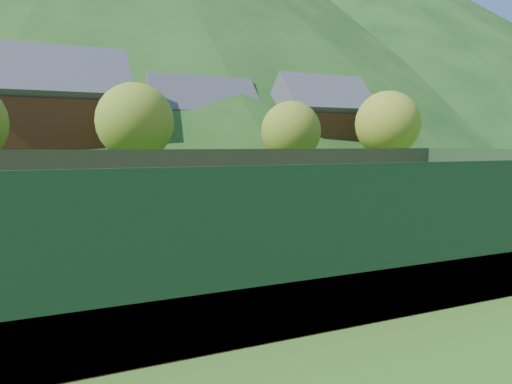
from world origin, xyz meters
name	(u,v)px	position (x,y,z in m)	size (l,w,h in m)	color
ground	(294,216)	(0.00, 0.00, 0.00)	(400.00, 400.00, 0.00)	#295019
clay_court	(294,216)	(0.00, 0.00, 0.01)	(40.00, 24.00, 0.02)	#B03A1C
mountain_far	(108,1)	(10.00, 160.00, 55.00)	(280.00, 280.00, 110.00)	#173613
mountain_far_right	(313,37)	(90.00, 150.00, 47.50)	(260.00, 260.00, 95.00)	#143412
coach	(283,203)	(-1.41, -1.62, 0.89)	(0.63, 0.42, 1.74)	#1A5CAE
student_a	(328,193)	(3.31, 2.24, 0.73)	(0.69, 0.54, 1.43)	#D26512
student_b	(318,191)	(3.38, 3.34, 0.70)	(0.80, 0.33, 1.36)	orange
student_c	(343,191)	(4.82, 3.05, 0.69)	(0.66, 0.43, 1.34)	orange
student_d	(380,193)	(6.25, 1.53, 0.69)	(0.86, 0.50, 1.34)	orange
tennis_ball_0	(153,234)	(-6.97, -1.93, 0.05)	(0.07, 0.07, 0.07)	#C4D423
tennis_ball_1	(328,231)	(-0.81, -4.16, 0.05)	(0.07, 0.07, 0.07)	#C4D423
tennis_ball_2	(361,213)	(3.12, -0.97, 0.05)	(0.07, 0.07, 0.07)	#C4D423
tennis_ball_3	(299,253)	(-3.50, -6.76, 0.05)	(0.07, 0.07, 0.07)	#C4D423
tennis_ball_4	(166,228)	(-6.26, -0.90, 0.05)	(0.07, 0.07, 0.07)	#C4D423
tennis_ball_5	(264,241)	(-3.77, -4.75, 0.05)	(0.07, 0.07, 0.07)	#C4D423
tennis_ball_6	(270,229)	(-2.61, -2.83, 0.05)	(0.07, 0.07, 0.07)	#C4D423
tennis_ball_7	(384,219)	(2.97, -2.82, 0.05)	(0.07, 0.07, 0.07)	#C4D423
tennis_ball_8	(288,235)	(-2.54, -4.22, 0.05)	(0.07, 0.07, 0.07)	#C4D423
tennis_ball_9	(153,262)	(-7.80, -6.04, 0.05)	(0.07, 0.07, 0.07)	#C4D423
tennis_ball_10	(384,246)	(-0.53, -7.09, 0.05)	(0.07, 0.07, 0.07)	#C4D423
tennis_ball_11	(402,221)	(3.43, -3.48, 0.05)	(0.07, 0.07, 0.07)	#C4D423
tennis_ball_12	(444,260)	(-0.13, -9.18, 0.05)	(0.07, 0.07, 0.07)	#C4D423
tennis_ball_13	(501,248)	(2.71, -8.81, 0.05)	(0.07, 0.07, 0.07)	#C4D423
tennis_ball_14	(451,232)	(3.33, -6.19, 0.05)	(0.07, 0.07, 0.07)	#C4D423
tennis_ball_15	(288,245)	(-3.29, -5.64, 0.05)	(0.07, 0.07, 0.07)	#C4D423
tennis_ball_16	(326,228)	(-0.53, -3.62, 0.05)	(0.07, 0.07, 0.07)	#C4D423
tennis_ball_17	(329,219)	(0.82, -1.73, 0.05)	(0.07, 0.07, 0.07)	#C4D423
court_lines	(294,215)	(0.00, 0.00, 0.02)	(23.83, 11.03, 0.00)	white
tennis_net	(294,205)	(0.00, 0.00, 0.52)	(0.10, 12.07, 1.10)	black
perimeter_fence	(294,189)	(0.00, 0.00, 1.27)	(40.40, 24.24, 3.00)	#15301B
ball_hopper	(170,228)	(-7.03, -4.89, 0.77)	(0.57, 0.57, 1.00)	black
chalet_left	(55,120)	(-10.00, 30.00, 5.65)	(13.80, 9.93, 12.92)	beige
chalet_mid	(202,130)	(6.00, 34.00, 4.99)	(12.65, 8.82, 11.45)	beige
chalet_right	(320,129)	(20.00, 30.00, 5.26)	(11.50, 8.82, 11.91)	beige
tree_b	(135,122)	(-4.00, 20.00, 5.19)	(6.40, 6.40, 8.40)	#3D2818
tree_c	(291,131)	(10.00, 19.00, 4.54)	(5.60, 5.60, 7.35)	#402819
tree_d	(387,124)	(22.00, 20.00, 5.52)	(6.80, 6.80, 8.93)	#3F2A19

